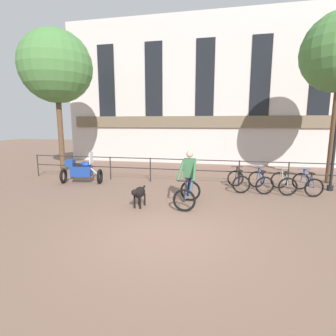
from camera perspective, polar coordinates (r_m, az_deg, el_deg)
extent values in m
plane|color=#7A5B4C|center=(6.32, -0.17, -14.07)|extent=(60.00, 60.00, 0.00)
cylinder|color=#232326|center=(14.07, -26.49, 0.51)|extent=(0.05, 0.05, 1.05)
cylinder|color=#232326|center=(12.99, -19.99, 0.25)|extent=(0.05, 0.05, 1.05)
cylinder|color=#232326|center=(12.10, -12.43, -0.05)|extent=(0.05, 0.05, 1.05)
cylinder|color=#232326|center=(11.46, -3.86, -0.38)|extent=(0.05, 0.05, 1.05)
cylinder|color=#232326|center=(11.10, 5.49, -0.74)|extent=(0.05, 0.05, 1.05)
cylinder|color=#232326|center=(11.06, 15.19, -1.09)|extent=(0.05, 0.05, 1.05)
cylinder|color=#232326|center=(11.32, 24.70, -1.41)|extent=(0.05, 0.05, 1.05)
cylinder|color=#232326|center=(11.02, 5.54, 1.79)|extent=(15.00, 0.04, 0.04)
cylinder|color=#232326|center=(11.10, 5.50, -0.48)|extent=(15.00, 0.04, 0.04)
cube|color=beige|center=(16.80, 8.09, 16.27)|extent=(18.00, 0.60, 8.91)
cube|color=brown|center=(16.33, 7.84, 9.93)|extent=(17.10, 0.12, 0.70)
cube|color=black|center=(18.12, -13.22, 17.06)|extent=(1.10, 0.06, 4.99)
cube|color=black|center=(17.05, -3.11, 17.76)|extent=(1.10, 0.06, 4.99)
cube|color=black|center=(16.53, 8.04, 17.94)|extent=(1.10, 0.06, 4.99)
cube|color=black|center=(16.60, 19.49, 17.45)|extent=(1.10, 0.06, 4.99)
cube|color=black|center=(17.25, 30.36, 16.38)|extent=(1.10, 0.06, 4.99)
torus|color=black|center=(7.66, 3.54, -7.03)|extent=(0.68, 0.10, 0.68)
torus|color=black|center=(8.70, 4.88, -4.97)|extent=(0.68, 0.10, 0.68)
cylinder|color=black|center=(8.00, 4.13, -4.53)|extent=(0.05, 0.49, 0.60)
cylinder|color=black|center=(8.33, 4.52, -4.20)|extent=(0.04, 0.23, 0.52)
cylinder|color=black|center=(8.04, 4.27, -2.59)|extent=(0.06, 0.66, 0.10)
cylinder|color=black|center=(8.50, 4.64, -5.51)|extent=(0.05, 0.44, 0.08)
cylinder|color=black|center=(8.53, 4.77, -3.68)|extent=(0.03, 0.27, 0.47)
cylinder|color=black|center=(7.68, 3.70, -4.94)|extent=(0.04, 0.23, 0.54)
cylinder|color=black|center=(7.71, 3.85, -2.86)|extent=(0.48, 0.05, 0.03)
cube|color=black|center=(8.36, 4.66, -2.21)|extent=(0.13, 0.24, 0.05)
cube|color=#33603D|center=(8.30, 4.69, 0.02)|extent=(0.37, 0.23, 0.60)
sphere|color=tan|center=(8.23, 4.74, 3.04)|extent=(0.22, 0.22, 0.22)
cylinder|color=#33603D|center=(8.02, 2.82, -0.41)|extent=(0.17, 0.72, 0.60)
cylinder|color=#33603D|center=(7.95, 5.79, -0.54)|extent=(0.12, 0.72, 0.60)
cylinder|color=#384766|center=(8.34, 4.04, -4.35)|extent=(0.13, 0.31, 0.69)
cylinder|color=#384766|center=(8.31, 5.00, -4.00)|extent=(0.15, 0.31, 0.58)
ellipsoid|color=black|center=(8.08, -6.21, -5.29)|extent=(0.33, 0.57, 0.34)
cylinder|color=black|center=(7.88, -6.85, -5.51)|extent=(0.20, 0.20, 0.19)
sphere|color=black|center=(7.73, -7.33, -5.31)|extent=(0.18, 0.18, 0.18)
cone|color=black|center=(7.66, -7.58, -5.59)|extent=(0.11, 0.12, 0.10)
cylinder|color=black|center=(8.36, -5.33, -4.28)|extent=(0.08, 0.19, 0.12)
cylinder|color=black|center=(8.04, -7.29, -7.35)|extent=(0.06, 0.06, 0.39)
cylinder|color=black|center=(7.97, -6.06, -7.49)|extent=(0.06, 0.06, 0.39)
cylinder|color=black|center=(8.35, -6.29, -6.68)|extent=(0.06, 0.06, 0.39)
cylinder|color=black|center=(8.28, -5.10, -6.80)|extent=(0.06, 0.06, 0.39)
torus|color=black|center=(11.48, -14.63, -1.77)|extent=(0.23, 0.63, 0.62)
torus|color=black|center=(12.00, -21.79, -1.66)|extent=(0.23, 0.63, 0.62)
cube|color=navy|center=(11.68, -18.35, -0.66)|extent=(0.91, 0.55, 0.44)
ellipsoid|color=navy|center=(11.56, -17.53, 0.80)|extent=(0.53, 0.40, 0.24)
cube|color=black|center=(11.67, -18.92, 0.65)|extent=(0.61, 0.40, 0.10)
cylinder|color=#B2B2B7|center=(11.50, -15.61, -0.85)|extent=(0.44, 0.14, 0.41)
cube|color=silver|center=(11.44, -16.39, 2.13)|extent=(0.11, 0.44, 0.50)
cube|color=navy|center=(11.78, -20.50, 1.08)|extent=(0.38, 0.41, 0.28)
torus|color=black|center=(10.96, 14.47, -2.20)|extent=(0.66, 0.17, 0.66)
torus|color=black|center=(9.96, 15.68, -3.46)|extent=(0.66, 0.17, 0.66)
cylinder|color=black|center=(10.52, 14.97, -1.44)|extent=(0.11, 0.47, 0.58)
cylinder|color=black|center=(10.23, 15.33, -1.96)|extent=(0.07, 0.22, 0.51)
cylinder|color=black|center=(10.39, 15.14, -0.20)|extent=(0.13, 0.63, 0.10)
cylinder|color=black|center=(10.16, 15.41, -3.33)|extent=(0.09, 0.42, 0.07)
cylinder|color=black|center=(10.02, 15.59, -2.07)|extent=(0.06, 0.25, 0.46)
cylinder|color=black|center=(10.82, 14.63, -0.98)|extent=(0.06, 0.21, 0.52)
cylinder|color=black|center=(10.68, 14.79, 0.27)|extent=(0.48, 0.11, 0.03)
cube|color=black|center=(10.09, 15.51, -0.59)|extent=(0.16, 0.26, 0.05)
torus|color=black|center=(11.03, 18.72, -2.34)|extent=(0.66, 0.16, 0.66)
torus|color=black|center=(10.05, 20.30, -3.60)|extent=(0.66, 0.16, 0.66)
cylinder|color=navy|center=(10.60, 19.37, -1.58)|extent=(0.10, 0.47, 0.58)
cylinder|color=navy|center=(10.31, 19.84, -2.11)|extent=(0.07, 0.22, 0.51)
cylinder|color=navy|center=(10.46, 19.59, -0.36)|extent=(0.13, 0.63, 0.10)
cylinder|color=navy|center=(10.25, 19.95, -3.46)|extent=(0.09, 0.42, 0.07)
cylinder|color=navy|center=(10.11, 20.18, -2.22)|extent=(0.06, 0.25, 0.46)
cylinder|color=navy|center=(10.89, 18.92, -1.13)|extent=(0.06, 0.21, 0.52)
cylinder|color=navy|center=(10.76, 19.13, 0.11)|extent=(0.48, 0.10, 0.03)
cube|color=black|center=(10.17, 20.08, -0.74)|extent=(0.16, 0.26, 0.05)
torus|color=black|center=(11.17, 23.06, -2.46)|extent=(0.66, 0.11, 0.66)
torus|color=black|center=(10.19, 24.62, -3.71)|extent=(0.66, 0.11, 0.66)
cylinder|color=#9E998E|center=(10.74, 23.72, -1.72)|extent=(0.07, 0.47, 0.58)
cylinder|color=#9E998E|center=(10.45, 24.18, -2.24)|extent=(0.05, 0.22, 0.51)
cylinder|color=#9E998E|center=(10.61, 23.95, -0.51)|extent=(0.08, 0.63, 0.10)
cylinder|color=#9E998E|center=(10.39, 24.28, -3.57)|extent=(0.06, 0.42, 0.07)
cylinder|color=#9E998E|center=(10.25, 24.52, -2.35)|extent=(0.04, 0.25, 0.46)
cylinder|color=#9E998E|center=(11.03, 23.28, -1.27)|extent=(0.04, 0.21, 0.52)
cylinder|color=#9E998E|center=(10.90, 23.50, -0.04)|extent=(0.48, 0.07, 0.03)
cube|color=black|center=(10.31, 24.44, -0.89)|extent=(0.14, 0.25, 0.05)
torus|color=black|center=(11.34, 26.91, -2.57)|extent=(0.66, 0.16, 0.66)
torus|color=black|center=(10.41, 29.20, -3.79)|extent=(0.66, 0.16, 0.66)
cylinder|color=navy|center=(10.93, 27.85, -1.84)|extent=(0.10, 0.47, 0.58)
cylinder|color=navy|center=(10.66, 28.53, -2.35)|extent=(0.07, 0.22, 0.51)
cylinder|color=navy|center=(10.80, 28.16, -0.65)|extent=(0.13, 0.63, 0.10)
cylinder|color=navy|center=(10.60, 28.70, -3.66)|extent=(0.09, 0.42, 0.07)
cylinder|color=navy|center=(10.47, 29.03, -2.46)|extent=(0.06, 0.25, 0.46)
cylinder|color=navy|center=(11.21, 27.20, -1.39)|extent=(0.06, 0.21, 0.52)
cylinder|color=navy|center=(11.08, 27.50, -0.19)|extent=(0.48, 0.10, 0.03)
cube|color=black|center=(10.53, 28.87, -1.04)|extent=(0.16, 0.26, 0.05)
cylinder|color=black|center=(11.78, 31.79, -3.71)|extent=(0.22, 0.22, 0.20)
cylinder|color=black|center=(11.53, 32.68, 5.81)|extent=(0.10, 0.10, 4.12)
cylinder|color=brown|center=(14.42, -22.35, 7.48)|extent=(0.26, 0.26, 4.29)
sphere|color=#477A3D|center=(14.66, -23.19, 19.65)|extent=(3.47, 3.47, 3.47)
cylinder|color=brown|center=(13.00, 32.35, 6.89)|extent=(0.26, 0.26, 4.46)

